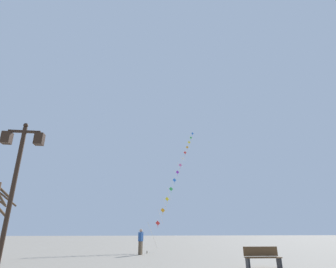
{
  "coord_description": "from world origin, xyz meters",
  "views": [
    {
      "loc": [
        0.45,
        -1.78,
        1.56
      ],
      "look_at": [
        2.91,
        16.78,
        8.52
      ],
      "focal_mm": 27.96,
      "sensor_mm": 36.0,
      "label": 1
    }
  ],
  "objects_px": {
    "twin_lantern_lamp_post": "(17,168)",
    "kite_flyer": "(141,241)",
    "park_bench": "(262,257)",
    "kite_train": "(179,169)"
  },
  "relations": [
    {
      "from": "twin_lantern_lamp_post",
      "to": "kite_train",
      "type": "xyz_separation_m",
      "value": [
        8.97,
        20.73,
        4.87
      ]
    },
    {
      "from": "twin_lantern_lamp_post",
      "to": "park_bench",
      "type": "xyz_separation_m",
      "value": [
        9.7,
        3.41,
        -3.04
      ]
    },
    {
      "from": "twin_lantern_lamp_post",
      "to": "kite_flyer",
      "type": "height_order",
      "value": "twin_lantern_lamp_post"
    },
    {
      "from": "kite_flyer",
      "to": "twin_lantern_lamp_post",
      "type": "bearing_deg",
      "value": -176.25
    },
    {
      "from": "kite_train",
      "to": "kite_flyer",
      "type": "bearing_deg",
      "value": -115.42
    },
    {
      "from": "kite_flyer",
      "to": "park_bench",
      "type": "distance_m",
      "value": 9.46
    },
    {
      "from": "twin_lantern_lamp_post",
      "to": "kite_train",
      "type": "distance_m",
      "value": 23.1
    },
    {
      "from": "twin_lantern_lamp_post",
      "to": "park_bench",
      "type": "height_order",
      "value": "twin_lantern_lamp_post"
    },
    {
      "from": "kite_train",
      "to": "kite_flyer",
      "type": "xyz_separation_m",
      "value": [
        -4.49,
        -9.44,
        -7.46
      ]
    },
    {
      "from": "park_bench",
      "to": "kite_flyer",
      "type": "bearing_deg",
      "value": 126.71
    }
  ]
}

